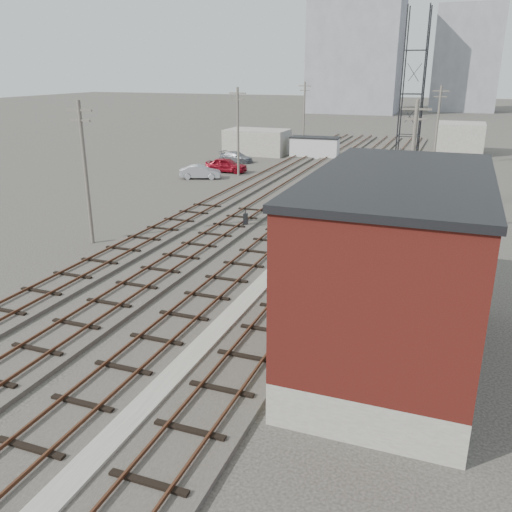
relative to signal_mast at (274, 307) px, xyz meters
The scene contains 23 objects.
ground 51.08m from the signal_mast, 94.16° to the left, with size 320.00×320.00×0.00m, color #282621.
track_right 30.01m from the signal_mast, 92.30° to the left, with size 3.20×90.00×0.39m.
track_mid_right 30.43m from the signal_mast, 99.87° to the left, with size 3.20×90.00×0.39m.
track_mid_left 31.36m from the signal_mast, 107.12° to the left, with size 3.20×90.00×0.39m.
track_left 32.76m from the signal_mast, 113.84° to the left, with size 3.20×90.00×0.39m.
platform_curb 6.36m from the signal_mast, 123.27° to the left, with size 0.90×28.00×0.26m, color gray.
brick_building 4.86m from the signal_mast, 37.12° to the left, with size 6.54×12.20×7.22m.
lattice_tower 26.39m from the signal_mast, 86.02° to the left, with size 1.60×1.60×15.00m.
utility_pole_left_a 19.63m from the signal_mast, 146.12° to the left, with size 1.80×0.24×9.00m.
utility_pole_left_b 39.42m from the signal_mast, 114.30° to the left, with size 1.80×0.24×9.00m.
utility_pole_left_c 63.03m from the signal_mast, 104.90° to the left, with size 1.80×0.24×9.00m.
utility_pole_right_a 19.20m from the signal_mast, 81.56° to the left, with size 1.80×0.24×9.00m.
utility_pole_right_b 49.00m from the signal_mast, 86.72° to the left, with size 1.80×0.24×9.00m.
apartment_left 128.33m from the signal_mast, 99.78° to the left, with size 22.00×14.00×30.00m, color gray.
apartment_right 141.32m from the signal_mast, 88.25° to the left, with size 16.00×12.00×26.00m, color gray.
shed_left 54.57m from the signal_mast, 111.17° to the left, with size 8.00×5.00×3.20m, color gray.
shed_right 61.11m from the signal_mast, 85.02° to the left, with size 6.00×6.00×4.00m, color gray.
signal_mast is the anchor object (origin of this frame).
switch_stand 19.75m from the signal_mast, 114.77° to the left, with size 0.30×0.30×1.18m.
site_trailer 52.03m from the signal_mast, 103.12° to the left, with size 6.33×3.09×2.60m.
car_red 41.49m from the signal_mast, 116.04° to the left, with size 1.85×4.59×1.56m, color maroon.
car_silver 38.20m from the signal_mast, 120.26° to the left, with size 1.45×4.17×1.37m, color #9C9EA4.
car_grey 48.20m from the signal_mast, 114.28° to the left, with size 1.75×4.31×1.25m, color slate.
Camera 1 is at (9.35, -7.78, 10.79)m, focal length 38.00 mm.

